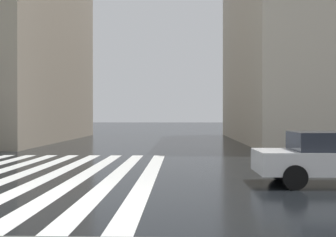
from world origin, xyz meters
The scene contains 3 objects.
ground_plane centered at (0.00, 0.00, 0.00)m, with size 220.00×220.00×0.00m, color black.
zebra_crossing centered at (4.00, 1.83, 0.00)m, with size 13.00×7.50×0.01m.
car_white centered at (2.50, -6.78, 0.76)m, with size 1.85×4.10×1.41m.
Camera 1 is at (-8.79, -2.64, 1.84)m, focal length 44.71 mm.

